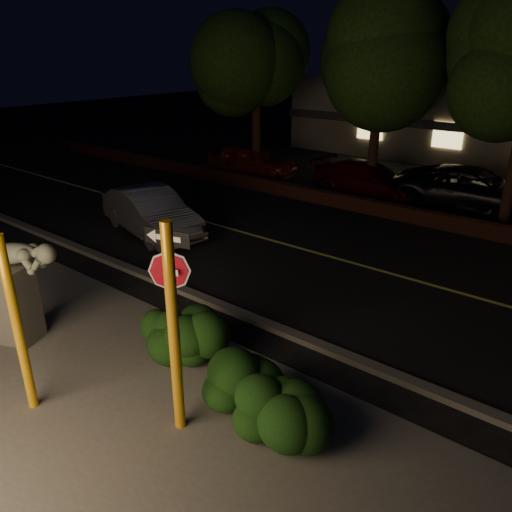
{
  "coord_description": "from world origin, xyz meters",
  "views": [
    {
      "loc": [
        5.85,
        -4.32,
        5.42
      ],
      "look_at": [
        0.16,
        2.79,
        1.6
      ],
      "focal_mm": 35.0,
      "sensor_mm": 36.0,
      "label": 1
    }
  ],
  "objects_px": {
    "yellow_pole_right": "(174,333)",
    "parked_car_dark": "(472,189)",
    "parked_car_red": "(252,160)",
    "parked_car_darkred": "(368,180)",
    "signpost": "(169,271)",
    "yellow_pole_left": "(17,327)",
    "silver_sedan": "(151,212)",
    "sculpture": "(14,280)"
  },
  "relations": [
    {
      "from": "sculpture",
      "to": "parked_car_darkred",
      "type": "height_order",
      "value": "sculpture"
    },
    {
      "from": "signpost",
      "to": "parked_car_darkred",
      "type": "height_order",
      "value": "signpost"
    },
    {
      "from": "yellow_pole_left",
      "to": "yellow_pole_right",
      "type": "xyz_separation_m",
      "value": [
        2.21,
        1.18,
        0.18
      ]
    },
    {
      "from": "parked_car_darkred",
      "to": "parked_car_dark",
      "type": "bearing_deg",
      "value": -75.93
    },
    {
      "from": "parked_car_darkred",
      "to": "parked_car_red",
      "type": "bearing_deg",
      "value": 94.59
    },
    {
      "from": "sculpture",
      "to": "parked_car_dark",
      "type": "xyz_separation_m",
      "value": [
        4.17,
        14.47,
        -0.57
      ]
    },
    {
      "from": "parked_car_darkred",
      "to": "silver_sedan",
      "type": "bearing_deg",
      "value": 161.17
    },
    {
      "from": "yellow_pole_right",
      "to": "sculpture",
      "type": "relative_size",
      "value": 1.56
    },
    {
      "from": "silver_sedan",
      "to": "yellow_pole_left",
      "type": "bearing_deg",
      "value": -130.01
    },
    {
      "from": "parked_car_darkred",
      "to": "parked_car_dark",
      "type": "relative_size",
      "value": 0.84
    },
    {
      "from": "yellow_pole_right",
      "to": "parked_car_dark",
      "type": "distance_m",
      "value": 14.26
    },
    {
      "from": "parked_car_darkred",
      "to": "signpost",
      "type": "bearing_deg",
      "value": -165.56
    },
    {
      "from": "yellow_pole_right",
      "to": "sculpture",
      "type": "bearing_deg",
      "value": -176.81
    },
    {
      "from": "yellow_pole_left",
      "to": "yellow_pole_right",
      "type": "height_order",
      "value": "yellow_pole_right"
    },
    {
      "from": "parked_car_red",
      "to": "parked_car_dark",
      "type": "bearing_deg",
      "value": -95.16
    },
    {
      "from": "parked_car_red",
      "to": "sculpture",
      "type": "bearing_deg",
      "value": -168.96
    },
    {
      "from": "sculpture",
      "to": "parked_car_darkred",
      "type": "distance_m",
      "value": 13.8
    },
    {
      "from": "sculpture",
      "to": "parked_car_red",
      "type": "bearing_deg",
      "value": 87.41
    },
    {
      "from": "silver_sedan",
      "to": "parked_car_red",
      "type": "height_order",
      "value": "silver_sedan"
    },
    {
      "from": "sculpture",
      "to": "parked_car_dark",
      "type": "height_order",
      "value": "sculpture"
    },
    {
      "from": "yellow_pole_left",
      "to": "silver_sedan",
      "type": "xyz_separation_m",
      "value": [
        -4.83,
        6.63,
        -0.79
      ]
    },
    {
      "from": "signpost",
      "to": "parked_car_darkred",
      "type": "bearing_deg",
      "value": 86.2
    },
    {
      "from": "yellow_pole_left",
      "to": "parked_car_darkred",
      "type": "relative_size",
      "value": 0.65
    },
    {
      "from": "yellow_pole_left",
      "to": "parked_car_darkred",
      "type": "bearing_deg",
      "value": 95.93
    },
    {
      "from": "parked_car_red",
      "to": "parked_car_dark",
      "type": "height_order",
      "value": "parked_car_dark"
    },
    {
      "from": "yellow_pole_left",
      "to": "parked_car_dark",
      "type": "bearing_deg",
      "value": 82.03
    },
    {
      "from": "yellow_pole_left",
      "to": "parked_car_red",
      "type": "relative_size",
      "value": 0.72
    },
    {
      "from": "sculpture",
      "to": "silver_sedan",
      "type": "height_order",
      "value": "sculpture"
    },
    {
      "from": "signpost",
      "to": "parked_car_darkred",
      "type": "xyz_separation_m",
      "value": [
        -2.42,
        12.42,
        -1.19
      ]
    },
    {
      "from": "yellow_pole_left",
      "to": "signpost",
      "type": "relative_size",
      "value": 1.14
    },
    {
      "from": "yellow_pole_right",
      "to": "parked_car_red",
      "type": "distance_m",
      "value": 16.47
    },
    {
      "from": "yellow_pole_left",
      "to": "parked_car_dark",
      "type": "height_order",
      "value": "yellow_pole_left"
    },
    {
      "from": "yellow_pole_left",
      "to": "parked_car_darkred",
      "type": "distance_m",
      "value": 14.82
    },
    {
      "from": "signpost",
      "to": "silver_sedan",
      "type": "height_order",
      "value": "signpost"
    },
    {
      "from": "yellow_pole_right",
      "to": "silver_sedan",
      "type": "relative_size",
      "value": 0.78
    },
    {
      "from": "silver_sedan",
      "to": "parked_car_dark",
      "type": "bearing_deg",
      "value": -24.62
    },
    {
      "from": "yellow_pole_left",
      "to": "yellow_pole_right",
      "type": "bearing_deg",
      "value": 28.07
    },
    {
      "from": "sculpture",
      "to": "parked_car_red",
      "type": "relative_size",
      "value": 0.52
    },
    {
      "from": "signpost",
      "to": "sculpture",
      "type": "xyz_separation_m",
      "value": [
        -2.91,
        -1.36,
        -0.53
      ]
    },
    {
      "from": "yellow_pole_left",
      "to": "parked_car_red",
      "type": "xyz_separation_m",
      "value": [
        -7.29,
        14.6,
        -0.79
      ]
    },
    {
      "from": "signpost",
      "to": "parked_car_red",
      "type": "bearing_deg",
      "value": 108.81
    },
    {
      "from": "yellow_pole_left",
      "to": "signpost",
      "type": "distance_m",
      "value": 2.5
    }
  ]
}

